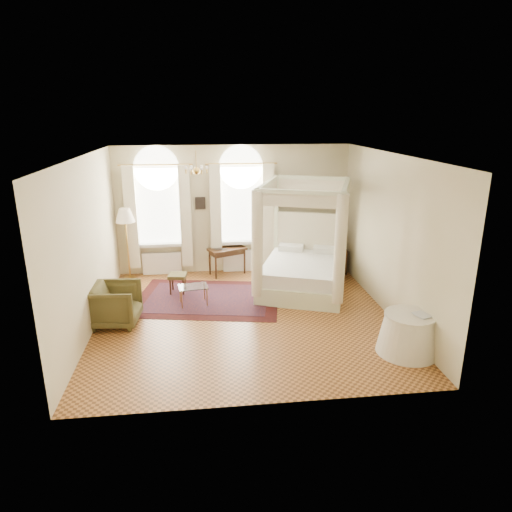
{
  "coord_description": "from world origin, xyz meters",
  "views": [
    {
      "loc": [
        -0.82,
        -8.64,
        4.06
      ],
      "look_at": [
        0.28,
        0.4,
        1.19
      ],
      "focal_mm": 32.0,
      "sensor_mm": 36.0,
      "label": 1
    }
  ],
  "objects": [
    {
      "name": "window_right",
      "position": [
        0.2,
        2.87,
        1.49
      ],
      "size": [
        1.62,
        0.27,
        3.29
      ],
      "color": "white",
      "rests_on": "room_walls"
    },
    {
      "name": "book",
      "position": [
        2.77,
        -1.91,
        0.74
      ],
      "size": [
        0.29,
        0.34,
        0.03
      ],
      "primitive_type": "imported",
      "rotation": [
        0.0,
        0.0,
        0.28
      ],
      "color": "black",
      "rests_on": "side_table"
    },
    {
      "name": "stool",
      "position": [
        -1.44,
        1.53,
        0.39
      ],
      "size": [
        0.45,
        0.45,
        0.47
      ],
      "color": "#42381C",
      "rests_on": "ground"
    },
    {
      "name": "wall_pictures",
      "position": [
        0.09,
        2.97,
        1.89
      ],
      "size": [
        2.54,
        0.03,
        0.39
      ],
      "color": "black",
      "rests_on": "room_walls"
    },
    {
      "name": "nightstand",
      "position": [
        2.7,
        2.48,
        0.32
      ],
      "size": [
        0.47,
        0.42,
        0.64
      ],
      "primitive_type": "cube",
      "rotation": [
        0.0,
        0.0,
        -0.05
      ],
      "color": "#371F0F",
      "rests_on": "ground"
    },
    {
      "name": "armchair",
      "position": [
        -2.59,
        -0.01,
        0.42
      ],
      "size": [
        0.99,
        0.97,
        0.84
      ],
      "primitive_type": "imported",
      "rotation": [
        0.0,
        0.0,
        1.49
      ],
      "color": "#423B1C",
      "rests_on": "ground"
    },
    {
      "name": "window_left",
      "position": [
        -1.9,
        2.87,
        1.49
      ],
      "size": [
        1.62,
        0.27,
        3.29
      ],
      "color": "white",
      "rests_on": "room_walls"
    },
    {
      "name": "ground",
      "position": [
        0.0,
        0.0,
        0.0
      ],
      "size": [
        6.0,
        6.0,
        0.0
      ],
      "primitive_type": "plane",
      "color": "#B16D33",
      "rests_on": "ground"
    },
    {
      "name": "writing_desk",
      "position": [
        -0.2,
        2.7,
        0.6
      ],
      "size": [
        1.06,
        0.82,
        0.71
      ],
      "color": "#371F0F",
      "rests_on": "ground"
    },
    {
      "name": "canopy_bed",
      "position": [
        1.51,
        1.32,
        0.59
      ],
      "size": [
        2.6,
        2.87,
        2.58
      ],
      "color": "beige",
      "rests_on": "ground"
    },
    {
      "name": "coffee_table",
      "position": [
        -1.07,
        0.78,
        0.39
      ],
      "size": [
        0.69,
        0.53,
        0.43
      ],
      "color": "silver",
      "rests_on": "ground"
    },
    {
      "name": "oriental_rug",
      "position": [
        -0.76,
        1.07,
        0.01
      ],
      "size": [
        3.58,
        2.86,
        0.01
      ],
      "color": "#441110",
      "rests_on": "ground"
    },
    {
      "name": "nightstand_lamp",
      "position": [
        2.66,
        2.41,
        0.93
      ],
      "size": [
        0.3,
        0.3,
        0.44
      ],
      "color": "#B78B3D",
      "rests_on": "nightstand"
    },
    {
      "name": "laptop",
      "position": [
        -0.38,
        2.62,
        0.72
      ],
      "size": [
        0.31,
        0.2,
        0.02
      ],
      "primitive_type": "imported",
      "rotation": [
        0.0,
        0.0,
        3.16
      ],
      "color": "black",
      "rests_on": "writing_desk"
    },
    {
      "name": "side_table",
      "position": [
        2.7,
        -1.79,
        0.36
      ],
      "size": [
        1.07,
        1.07,
        0.73
      ],
      "color": "white",
      "rests_on": "ground"
    },
    {
      "name": "floor_lamp",
      "position": [
        -2.7,
        2.65,
        1.56
      ],
      "size": [
        0.47,
        0.47,
        1.83
      ],
      "color": "#B78B3D",
      "rests_on": "ground"
    },
    {
      "name": "chandelier",
      "position": [
        -0.9,
        1.2,
        2.91
      ],
      "size": [
        0.51,
        0.45,
        0.5
      ],
      "color": "#B78B3D",
      "rests_on": "room_walls"
    },
    {
      "name": "room_walls",
      "position": [
        0.0,
        0.0,
        1.98
      ],
      "size": [
        6.0,
        6.0,
        6.0
      ],
      "color": "beige",
      "rests_on": "ground"
    }
  ]
}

